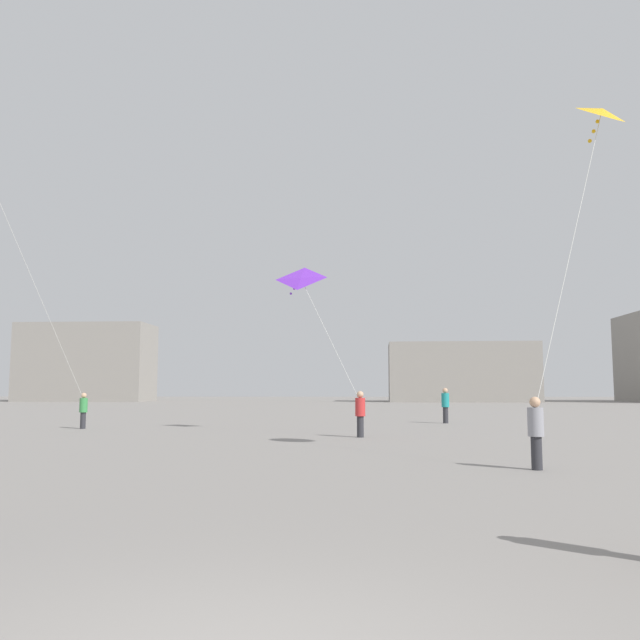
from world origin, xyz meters
The scene contains 8 objects.
person_in_green centered at (-11.05, 25.04, 0.88)m, with size 0.35×0.35×1.61m.
person_in_red centered at (1.27, 20.30, 0.93)m, with size 0.37×0.37×1.70m.
person_in_grey centered at (4.94, 10.62, 0.88)m, with size 0.35×0.35×1.60m.
person_in_teal centered at (5.94, 30.45, 1.00)m, with size 0.40×0.40×1.83m.
kite_violet_delta centered at (-1.12, 22.89, 6.36)m, with size 3.29×3.18×5.53m.
kite_amber_diamond centered at (7.31, 12.16, 8.82)m, with size 3.24×2.38×7.98m.
building_left_hall centered at (-37.00, 90.20, 5.60)m, with size 18.67×8.70×11.20m.
building_centre_hall centered at (17.00, 88.50, 4.08)m, with size 20.62×10.09×8.15m.
Camera 1 is at (0.72, -4.25, 1.78)m, focal length 36.86 mm.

